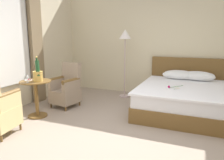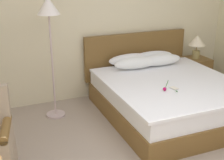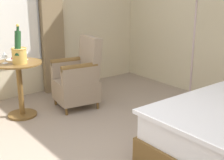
# 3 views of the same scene
# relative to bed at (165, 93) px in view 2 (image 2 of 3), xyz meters

# --- Properties ---
(wall_headboard_side) EXTENTS (5.39, 0.12, 3.07)m
(wall_headboard_side) POSITION_rel_bed_xyz_m (-0.86, 1.14, 1.21)
(wall_headboard_side) COLOR beige
(wall_headboard_side) RESTS_ON ground
(bed) EXTENTS (1.90, 2.19, 1.06)m
(bed) POSITION_rel_bed_xyz_m (0.00, 0.00, 0.00)
(bed) COLOR brown
(bed) RESTS_ON ground
(nightstand) EXTENTS (0.50, 0.44, 0.56)m
(nightstand) POSITION_rel_bed_xyz_m (1.08, 0.73, -0.04)
(nightstand) COLOR brown
(nightstand) RESTS_ON ground
(bedside_lamp) EXTENTS (0.30, 0.30, 0.43)m
(bedside_lamp) POSITION_rel_bed_xyz_m (1.08, 0.73, 0.54)
(bedside_lamp) COLOR olive
(bedside_lamp) RESTS_ON nightstand
(floor_lamp_brass) EXTENTS (0.32, 0.32, 1.76)m
(floor_lamp_brass) POSITION_rel_bed_xyz_m (-1.57, 0.55, 1.14)
(floor_lamp_brass) COLOR #C0A8A8
(floor_lamp_brass) RESTS_ON ground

